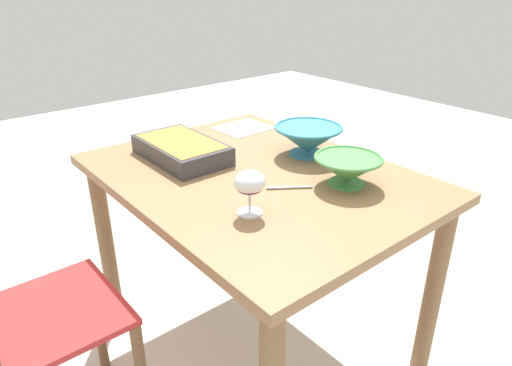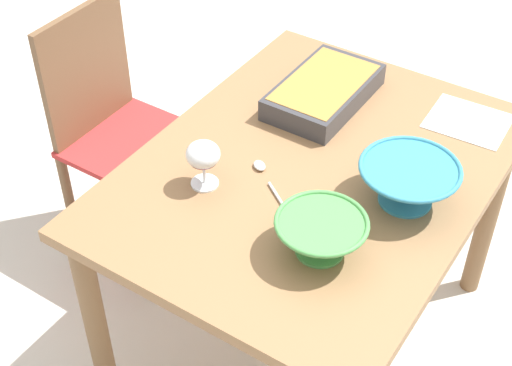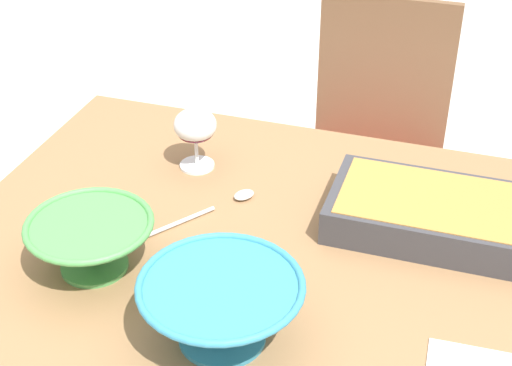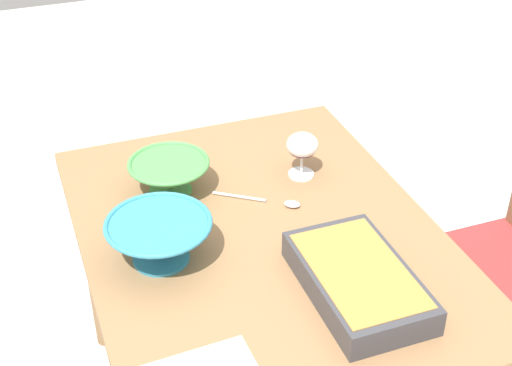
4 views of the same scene
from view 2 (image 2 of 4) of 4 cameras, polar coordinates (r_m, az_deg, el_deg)
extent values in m
plane|color=beige|center=(2.58, 3.53, -11.56)|extent=(8.00, 8.00, 0.00)
cube|color=olive|center=(2.05, 4.35, 0.87)|extent=(1.17, 0.89, 0.03)
cylinder|color=brown|center=(2.58, 17.18, -2.20)|extent=(0.06, 0.06, 0.71)
cylinder|color=brown|center=(2.20, -12.01, -10.47)|extent=(0.06, 0.06, 0.71)
cylinder|color=brown|center=(2.78, 2.52, 3.62)|extent=(0.06, 0.06, 0.71)
cube|color=#B22D2D|center=(2.59, -9.19, 2.94)|extent=(0.40, 0.38, 0.02)
cube|color=brown|center=(2.57, -12.76, 8.29)|extent=(0.38, 0.02, 0.44)
cylinder|color=brown|center=(2.56, -8.26, -4.67)|extent=(0.04, 0.04, 0.46)
cylinder|color=brown|center=(2.76, -3.52, -0.21)|extent=(0.04, 0.04, 0.46)
cylinder|color=brown|center=(2.75, -13.83, -1.75)|extent=(0.04, 0.04, 0.46)
cylinder|color=brown|center=(2.94, -9.02, 2.24)|extent=(0.04, 0.04, 0.46)
cylinder|color=white|center=(1.98, -3.89, -0.01)|extent=(0.07, 0.07, 0.01)
cylinder|color=white|center=(1.96, -3.94, 0.72)|extent=(0.01, 0.01, 0.06)
ellipsoid|color=white|center=(1.92, -4.02, 2.18)|extent=(0.09, 0.09, 0.07)
ellipsoid|color=#4C0A19|center=(1.93, -4.00, 1.87)|extent=(0.08, 0.08, 0.04)
cube|color=#38383D|center=(2.27, 5.14, 6.88)|extent=(0.38, 0.22, 0.07)
cube|color=#B27A38|center=(2.25, 5.18, 7.42)|extent=(0.34, 0.20, 0.02)
cylinder|color=#4C994C|center=(1.81, 4.83, -5.04)|extent=(0.12, 0.12, 0.01)
cone|color=#4C994C|center=(1.77, 4.91, -4.00)|extent=(0.22, 0.22, 0.09)
torus|color=#4C994C|center=(1.74, 4.99, -3.00)|extent=(0.22, 0.22, 0.01)
cylinder|color=teal|center=(1.97, 11.19, -1.23)|extent=(0.14, 0.14, 0.01)
cone|color=teal|center=(1.93, 11.40, -0.04)|extent=(0.25, 0.25, 0.10)
torus|color=teal|center=(1.90, 11.59, 1.10)|extent=(0.26, 0.26, 0.01)
cylinder|color=silver|center=(1.92, 1.94, -1.40)|extent=(0.09, 0.13, 0.01)
ellipsoid|color=silver|center=(2.02, 0.27, 1.33)|extent=(0.05, 0.05, 0.01)
cube|color=white|center=(2.28, 15.73, 4.52)|extent=(0.20, 0.23, 0.00)
camera|label=1|loc=(1.80, -44.13, 7.57)|focal=32.13mm
camera|label=3|loc=(1.82, 45.42, 15.50)|focal=53.90mm
camera|label=4|loc=(2.79, 34.96, 32.06)|focal=51.55mm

